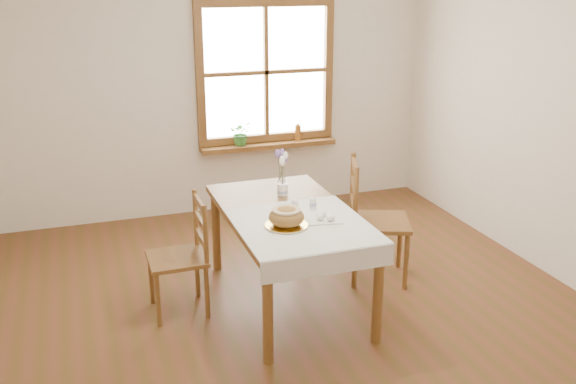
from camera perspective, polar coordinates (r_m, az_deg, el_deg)
name	(u,v)px	position (r m, az deg, el deg)	size (l,w,h in m)	color
ground	(301,320)	(4.82, 1.18, -11.29)	(5.00, 5.00, 0.00)	brown
room_walls	(303,89)	(4.22, 1.34, 9.14)	(4.60, 5.10, 2.65)	white
window	(266,72)	(6.73, -1.99, 10.60)	(1.46, 0.08, 1.46)	brown
window_sill	(268,145)	(6.82, -1.75, 4.19)	(1.46, 0.20, 0.05)	brown
dining_table	(288,222)	(4.78, 0.00, -2.66)	(0.90, 1.60, 0.75)	brown
table_linen	(302,225)	(4.48, 1.26, -2.95)	(0.91, 0.99, 0.01)	white
chair_left	(177,257)	(4.81, -9.86, -5.68)	(0.41, 0.43, 0.89)	brown
chair_right	(379,220)	(5.29, 8.13, -2.50)	(0.48, 0.50, 1.02)	brown
bread_plate	(286,226)	(4.44, -0.14, -3.01)	(0.29, 0.29, 0.02)	silver
bread_loaf	(286,215)	(4.41, -0.14, -2.09)	(0.25, 0.25, 0.14)	olive
egg_napkin	(322,219)	(4.56, 3.07, -2.41)	(0.26, 0.22, 0.01)	white
eggs	(322,215)	(4.56, 3.08, -2.08)	(0.20, 0.18, 0.04)	white
salt_shaker	(295,206)	(4.69, 0.61, -1.21)	(0.05, 0.05, 0.10)	silver
pepper_shaker	(313,203)	(4.75, 2.23, -1.01)	(0.05, 0.05, 0.09)	silver
flower_vase	(283,190)	(5.06, -0.49, 0.15)	(0.08, 0.08, 0.09)	silver
lavender_bouquet	(282,168)	(5.00, -0.50, 2.16)	(0.15, 0.15, 0.28)	#735598
potted_plant	(241,136)	(6.71, -4.18, 5.01)	(0.23, 0.26, 0.20)	#357830
amber_bottle	(298,132)	(6.90, 0.88, 5.36)	(0.06, 0.06, 0.18)	#9D5C1D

